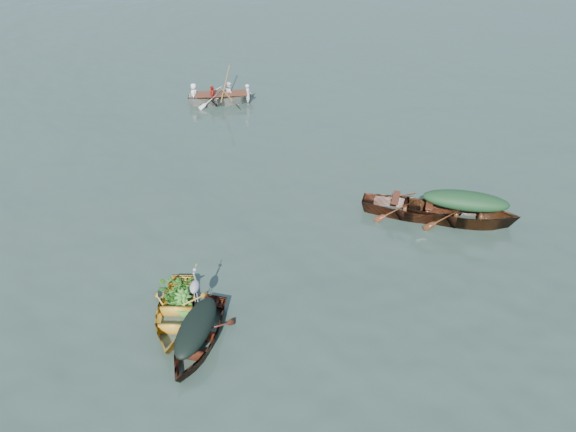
# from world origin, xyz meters

# --- Properties ---
(ground) EXTENTS (140.00, 140.00, 0.00)m
(ground) POSITION_xyz_m (0.00, 0.00, 0.00)
(ground) COLOR #2D3F34
(ground) RESTS_ON ground
(yellow_dinghy) EXTENTS (1.61, 3.26, 0.85)m
(yellow_dinghy) POSITION_xyz_m (-3.22, -1.69, 0.00)
(yellow_dinghy) COLOR gold
(yellow_dinghy) RESTS_ON ground
(dark_covered_boat) EXTENTS (1.77, 3.56, 0.83)m
(dark_covered_boat) POSITION_xyz_m (-2.51, -2.39, 0.00)
(dark_covered_boat) COLOR #491911
(dark_covered_boat) RESTS_ON ground
(green_tarp_boat) EXTENTS (4.61, 1.93, 1.05)m
(green_tarp_boat) POSITION_xyz_m (4.22, 2.91, 0.00)
(green_tarp_boat) COLOR #482710
(green_tarp_boat) RESTS_ON ground
(open_wooden_boat) EXTENTS (4.26, 2.02, 0.94)m
(open_wooden_boat) POSITION_xyz_m (2.75, 3.09, 0.00)
(open_wooden_boat) COLOR #5C2A17
(open_wooden_boat) RESTS_ON ground
(rowed_boat) EXTENTS (3.97, 1.88, 0.88)m
(rowed_boat) POSITION_xyz_m (-4.35, 10.37, 0.00)
(rowed_boat) COLOR beige
(rowed_boat) RESTS_ON ground
(dark_tarp_cover) EXTENTS (0.97, 1.96, 0.40)m
(dark_tarp_cover) POSITION_xyz_m (-2.51, -2.39, 0.62)
(dark_tarp_cover) COLOR black
(dark_tarp_cover) RESTS_ON dark_covered_boat
(green_tarp_cover) EXTENTS (2.53, 1.06, 0.52)m
(green_tarp_cover) POSITION_xyz_m (4.22, 2.91, 0.78)
(green_tarp_cover) COLOR #173919
(green_tarp_cover) RESTS_ON green_tarp_boat
(thwart_benches) EXTENTS (2.15, 1.14, 0.04)m
(thwart_benches) POSITION_xyz_m (2.75, 3.09, 0.49)
(thwart_benches) COLOR #431C0F
(thwart_benches) RESTS_ON open_wooden_boat
(heron) EXTENTS (0.31, 0.42, 0.92)m
(heron) POSITION_xyz_m (-2.68, -1.60, 0.89)
(heron) COLOR #95999D
(heron) RESTS_ON yellow_dinghy
(dinghy_weeds) EXTENTS (0.77, 0.95, 0.60)m
(dinghy_weeds) POSITION_xyz_m (-3.24, -1.14, 0.73)
(dinghy_weeds) COLOR #2E6E1C
(dinghy_weeds) RESTS_ON yellow_dinghy
(rowers) EXTENTS (2.82, 1.54, 0.76)m
(rowers) POSITION_xyz_m (-4.35, 10.37, 0.82)
(rowers) COLOR silver
(rowers) RESTS_ON rowed_boat
(oars) EXTENTS (1.11, 2.67, 0.06)m
(oars) POSITION_xyz_m (-4.35, 10.37, 0.47)
(oars) COLOR olive
(oars) RESTS_ON rowed_boat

